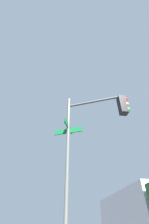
% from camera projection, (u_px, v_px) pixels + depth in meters
% --- Properties ---
extents(traffic_signal_near, '(1.47, 2.74, 6.15)m').
position_uv_depth(traffic_signal_near, '(93.00, 132.00, 5.81)').
color(traffic_signal_near, '#474C47').
rests_on(traffic_signal_near, ground_plane).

